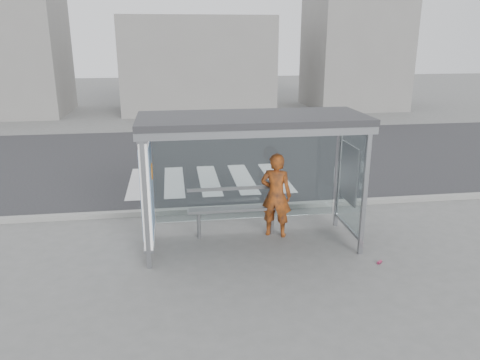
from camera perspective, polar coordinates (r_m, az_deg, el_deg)
name	(u,v)px	position (r m, az deg, el deg)	size (l,w,h in m)	color
ground	(252,245)	(9.51, 1.43, -7.88)	(80.00, 80.00, 0.00)	#60605E
road	(217,158)	(16.07, -2.78, 2.69)	(30.00, 10.00, 0.01)	#262629
curb	(238,208)	(11.26, -0.24, -3.43)	(30.00, 0.18, 0.12)	gray
crosswalk	(209,180)	(13.63, -3.83, -0.01)	(4.55, 3.00, 0.00)	silver
bus_shelter	(233,149)	(8.86, -0.91, 3.83)	(4.25, 1.65, 2.62)	gray
building_left	(3,56)	(27.84, -26.92, 13.32)	(6.00, 5.00, 6.00)	gray
building_center	(197,64)	(26.57, -5.27, 13.86)	(8.00, 5.00, 5.00)	gray
building_right	(355,45)	(28.49, 13.79, 15.70)	(5.00, 5.00, 7.00)	gray
person	(276,195)	(9.65, 4.40, -1.85)	(0.65, 0.43, 1.78)	#C74F12
bench	(236,209)	(9.69, -0.54, -3.52)	(1.98, 0.33, 1.02)	slate
soda_can	(379,262)	(9.13, 16.64, -9.58)	(0.06, 0.06, 0.11)	#C43966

